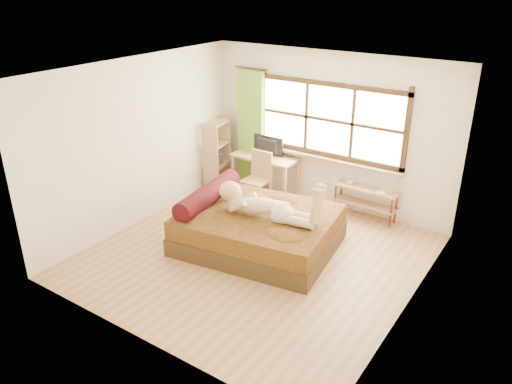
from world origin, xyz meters
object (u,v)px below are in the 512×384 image
Objects in this scene: pipe_shelf at (366,196)px; bookshelf at (217,154)px; woman at (266,196)px; kitten at (224,192)px; bed at (255,227)px; desk at (265,161)px; chair at (258,175)px.

pipe_shelf is 2.95m from bookshelf.
kitten is at bearing 162.10° from woman.
bed is 1.96m from desk.
chair reaches higher than bed.
woman is at bearing -19.74° from bed.
chair is 0.73× the size of bookshelf.
bed reaches higher than pipe_shelf.
bookshelf is at bearing -172.53° from pipe_shelf.
chair is at bearing 118.99° from woman.
bookshelf is (-1.90, 1.50, 0.37)m from bed.
chair is 1.09m from bookshelf.
woman is at bearing -17.90° from kitten.
chair is at bearing -19.66° from bookshelf.
bed is 2.57× the size of chair.
woman is at bearing -112.49° from pipe_shelf.
pipe_shelf is 0.84× the size of bookshelf.
bed is at bearing -17.33° from kitten.
kitten is at bearing 162.67° from bed.
kitten is 1.24m from chair.
woman is 2.62m from bookshelf.
bookshelf is (-0.97, -0.19, 0.01)m from desk.
woman is 0.91m from kitten.
woman reaches higher than kitten.
desk is 1.98m from pipe_shelf.
desk reaches higher than pipe_shelf.
chair is (-0.17, 1.22, -0.16)m from kitten.
bookshelf is (-2.92, -0.31, 0.27)m from pipe_shelf.
bed reaches higher than kitten.
chair is at bearing -74.80° from desk.
woman is 1.19× the size of bookshelf.
pipe_shelf is at bearing 37.06° from kitten.
woman is at bearing -46.74° from bookshelf.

